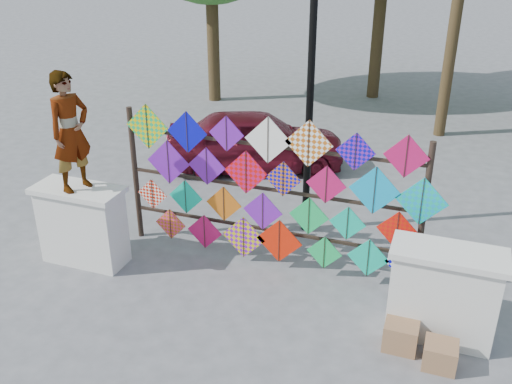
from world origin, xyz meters
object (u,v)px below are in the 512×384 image
at_px(kite_rack, 272,192).
at_px(sedan, 256,140).
at_px(vendor_woman, 70,132).
at_px(lamppost, 311,78).

distance_m(kite_rack, sedan, 3.96).
distance_m(kite_rack, vendor_woman, 3.07).
bearing_deg(vendor_woman, sedan, 2.56).
xyz_separation_m(vendor_woman, lamppost, (2.97, 2.20, 0.52)).
height_order(kite_rack, lamppost, lamppost).
relative_size(kite_rack, sedan, 1.30).
relative_size(vendor_woman, lamppost, 0.40).
bearing_deg(sedan, kite_rack, -178.77).
bearing_deg(vendor_woman, lamppost, -36.03).
bearing_deg(kite_rack, lamppost, 80.89).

